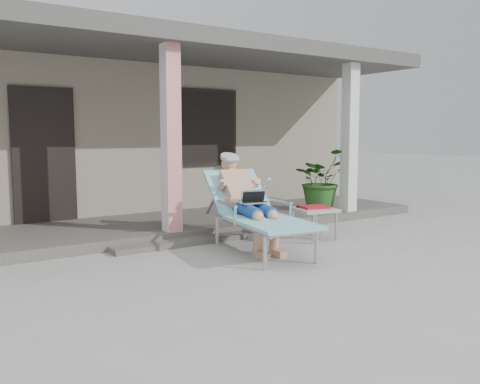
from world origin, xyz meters
TOP-DOWN VIEW (x-y plane):
  - ground at (0.00, 0.00)m, footprint 60.00×60.00m
  - house at (0.00, 6.50)m, footprint 10.40×5.40m
  - porch_deck at (0.00, 3.00)m, footprint 10.00×2.00m
  - porch_overhang at (0.00, 2.95)m, footprint 10.00×2.30m
  - porch_step at (0.00, 1.85)m, footprint 2.00×0.30m
  - lounger at (0.68, 1.14)m, footprint 1.09×2.16m
  - side_table at (1.77, 1.13)m, footprint 0.65×0.65m
  - potted_palm at (3.20, 2.55)m, footprint 1.08×0.96m

SIDE VIEW (x-z plane):
  - ground at x=0.00m, z-range 0.00..0.00m
  - porch_step at x=0.00m, z-range 0.00..0.07m
  - porch_deck at x=0.00m, z-range 0.00..0.15m
  - side_table at x=1.77m, z-range 0.17..0.66m
  - potted_palm at x=3.20m, z-range 0.15..1.26m
  - lounger at x=0.68m, z-range 0.16..1.52m
  - house at x=0.00m, z-range 0.02..3.32m
  - porch_overhang at x=0.00m, z-range 1.36..4.21m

